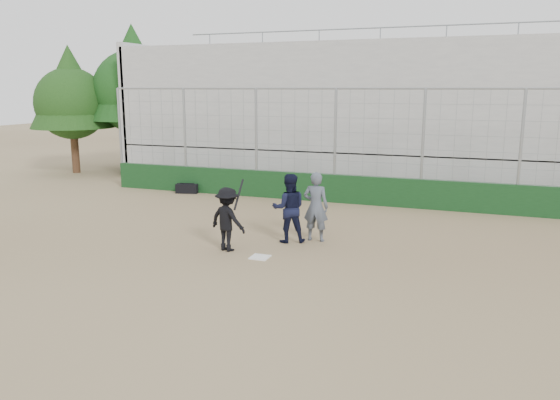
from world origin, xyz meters
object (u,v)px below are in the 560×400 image
(batter_at_plate, at_px, (227,219))
(umpire, at_px, (316,210))
(catcher_crouched, at_px, (289,220))
(equipment_bag, at_px, (187,188))

(batter_at_plate, bearing_deg, umpire, 41.75)
(umpire, bearing_deg, catcher_crouched, 32.48)
(batter_at_plate, relative_size, catcher_crouched, 1.44)
(catcher_crouched, height_order, equipment_bag, catcher_crouched)
(catcher_crouched, xyz_separation_m, equipment_bag, (-6.01, 5.17, -0.43))
(batter_at_plate, xyz_separation_m, umpire, (1.81, 1.62, 0.03))
(equipment_bag, bearing_deg, batter_at_plate, -53.00)
(equipment_bag, bearing_deg, umpire, -35.78)
(batter_at_plate, bearing_deg, catcher_crouched, 45.46)
(catcher_crouched, distance_m, equipment_bag, 7.94)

